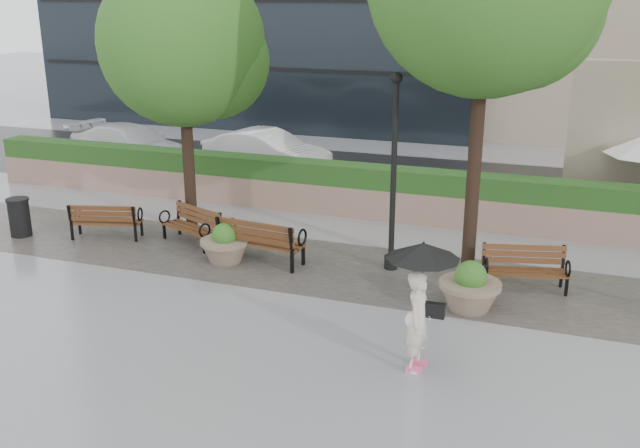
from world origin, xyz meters
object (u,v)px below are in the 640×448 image
(bench_3, at_px, (524,278))
(lamppost, at_px, (393,186))
(bench_1, at_px, (191,233))
(planter_right, at_px, (470,291))
(bench_2, at_px, (261,250))
(pedestrian, at_px, (421,294))
(planter_left, at_px, (225,247))
(car_left, at_px, (132,146))
(car_right, at_px, (267,152))
(bench_0, at_px, (107,228))
(trash_bin, at_px, (20,218))

(bench_3, xyz_separation_m, lamppost, (-2.78, 0.24, 1.58))
(bench_1, distance_m, bench_3, 7.63)
(planter_right, bearing_deg, bench_2, 168.91)
(bench_3, xyz_separation_m, pedestrian, (-1.31, -3.78, 1.00))
(bench_1, relative_size, planter_left, 1.59)
(planter_left, distance_m, car_left, 10.24)
(bench_2, distance_m, car_right, 8.21)
(bench_0, bearing_deg, pedestrian, 141.31)
(car_left, bearing_deg, bench_0, -138.88)
(lamppost, bearing_deg, bench_2, -167.25)
(bench_0, xyz_separation_m, planter_right, (8.86, -1.17, 0.12))
(bench_0, distance_m, pedestrian, 9.24)
(bench_0, relative_size, pedestrian, 0.84)
(car_right, bearing_deg, bench_1, -160.01)
(trash_bin, bearing_deg, bench_3, 3.34)
(pedestrian, bearing_deg, trash_bin, 81.33)
(planter_right, relative_size, pedestrian, 0.56)
(planter_right, bearing_deg, bench_0, 172.46)
(bench_1, bearing_deg, bench_2, 6.44)
(bench_2, height_order, trash_bin, bench_2)
(car_left, relative_size, car_right, 1.11)
(planter_right, height_order, car_left, car_left)
(bench_1, xyz_separation_m, car_left, (-5.94, 6.41, 0.45))
(planter_left, xyz_separation_m, car_right, (-2.43, 7.77, 0.37))
(bench_1, height_order, car_right, car_right)
(lamppost, bearing_deg, bench_1, -179.72)
(trash_bin, xyz_separation_m, car_right, (3.09, 7.86, 0.27))
(planter_left, bearing_deg, bench_1, 147.93)
(car_right, bearing_deg, bench_3, -118.54)
(bench_1, distance_m, trash_bin, 4.31)
(bench_0, relative_size, trash_bin, 1.94)
(bench_3, xyz_separation_m, planter_right, (-0.88, -1.30, 0.12))
(bench_3, relative_size, trash_bin, 1.94)
(planter_left, xyz_separation_m, planter_right, (5.44, -0.70, 0.03))
(bench_2, bearing_deg, planter_left, 21.39)
(bench_2, distance_m, lamppost, 3.23)
(bench_2, relative_size, car_left, 0.40)
(bench_1, distance_m, lamppost, 5.09)
(bench_3, height_order, car_left, car_left)
(car_right, bearing_deg, planter_right, -126.31)
(planter_right, bearing_deg, lamppost, 141.02)
(bench_1, bearing_deg, planter_left, -9.47)
(bench_0, distance_m, bench_3, 9.74)
(bench_3, bearing_deg, planter_right, -138.41)
(planter_left, height_order, planter_right, planter_right)
(bench_3, bearing_deg, car_left, 139.60)
(planter_right, xyz_separation_m, lamppost, (-1.90, 1.54, 1.46))
(pedestrian, bearing_deg, car_left, 57.33)
(bench_1, bearing_deg, car_right, 121.80)
(bench_0, height_order, car_right, car_right)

